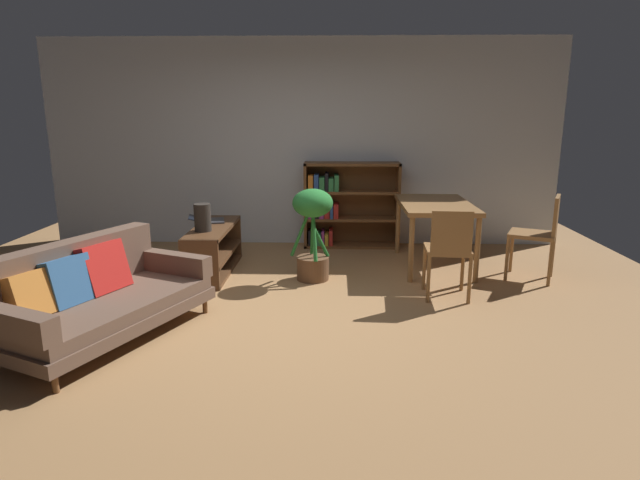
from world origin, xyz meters
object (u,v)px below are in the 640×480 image
open_laptop (209,220)px  potted_floor_plant (313,227)px  dining_chair_near (449,248)px  dining_chair_far (540,232)px  bookshelf (344,205)px  desk_speaker (203,217)px  media_console (214,250)px  dining_table (435,209)px  fabric_couch (93,294)px

open_laptop → potted_floor_plant: (1.23, -0.50, 0.03)m
potted_floor_plant → dining_chair_near: potted_floor_plant is taller
dining_chair_near → dining_chair_far: dining_chair_far is taller
dining_chair_near → bookshelf: 2.28m
bookshelf → dining_chair_near: bearing=-65.2°
dining_chair_far → bookshelf: 2.50m
desk_speaker → bookshelf: 2.14m
media_console → bookshelf: size_ratio=1.05×
desk_speaker → dining_table: desk_speaker is taller
fabric_couch → desk_speaker: (0.52, 1.54, 0.32)m
dining_table → dining_chair_near: 1.13m
dining_chair_near → dining_chair_far: 1.26m
open_laptop → dining_chair_far: bearing=-6.9°
fabric_couch → potted_floor_plant: bearing=42.3°
media_console → desk_speaker: 0.48m
dining_table → potted_floor_plant: bearing=-158.8°
fabric_couch → dining_chair_far: 4.39m
fabric_couch → open_laptop: 2.10m
fabric_couch → dining_table: (3.07, 2.07, 0.32)m
bookshelf → desk_speaker: bearing=-135.6°
fabric_couch → open_laptop: (0.46, 2.04, 0.19)m
fabric_couch → dining_table: 3.71m
desk_speaker → dining_chair_far: (3.57, 0.06, -0.15)m
open_laptop → potted_floor_plant: potted_floor_plant is taller
media_console → bookshelf: 1.97m
open_laptop → desk_speaker: size_ratio=1.57×
open_laptop → dining_chair_far: 3.66m
desk_speaker → dining_chair_near: dining_chair_near is taller
fabric_couch → dining_chair_near: bearing=17.8°
fabric_couch → potted_floor_plant: (1.68, 1.54, 0.23)m
open_laptop → bookshelf: bearing=32.1°
media_console → dining_chair_far: (3.52, -0.17, 0.27)m
fabric_couch → media_console: 1.86m
open_laptop → dining_chair_near: 2.76m
potted_floor_plant → dining_table: 1.48m
media_console → dining_chair_far: 3.54m
potted_floor_plant → dining_chair_far: potted_floor_plant is taller
desk_speaker → dining_chair_near: size_ratio=0.33×
desk_speaker → bookshelf: bookshelf is taller
dining_table → bookshelf: bookshelf is taller
media_console → fabric_couch: bearing=-107.7°
desk_speaker → bookshelf: size_ratio=0.23×
desk_speaker → potted_floor_plant: bearing=-0.1°
media_console → open_laptop: bearing=111.5°
open_laptop → desk_speaker: (0.06, -0.50, 0.13)m
open_laptop → dining_table: bearing=0.8°
potted_floor_plant → dining_table: size_ratio=0.75×
fabric_couch → dining_chair_far: bearing=21.3°
bookshelf → open_laptop: bearing=-147.9°
open_laptop → dining_table: (2.61, 0.04, 0.13)m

